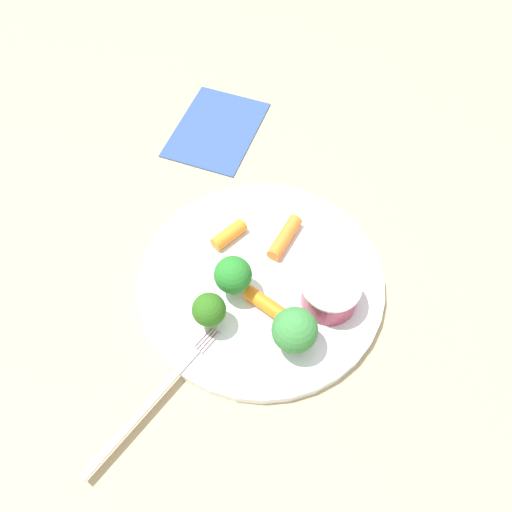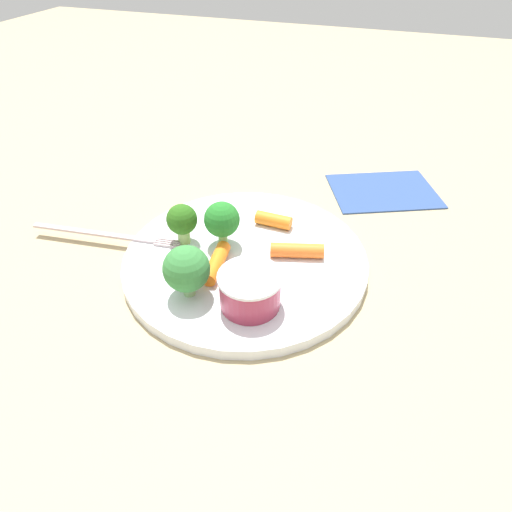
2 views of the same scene
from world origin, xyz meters
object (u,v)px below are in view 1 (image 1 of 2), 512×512
object	(u,v)px
broccoli_floret_1	(233,275)
carrot_stick_0	(269,306)
carrot_stick_1	(285,237)
fork	(156,396)
napkin	(216,129)
carrot_stick_2	(229,234)
sauce_cup	(330,293)
broccoli_floret_0	(212,313)
broccoli_floret_2	(295,330)
plate	(261,282)

from	to	relation	value
broccoli_floret_1	carrot_stick_0	world-z (taller)	broccoli_floret_1
carrot_stick_1	fork	world-z (taller)	carrot_stick_1
fork	napkin	distance (m)	0.36
fork	napkin	world-z (taller)	fork
broccoli_floret_1	carrot_stick_2	xyz separation A→B (m)	(0.04, 0.05, -0.02)
sauce_cup	napkin	bearing A→B (deg)	70.79
broccoli_floret_0	carrot_stick_0	xyz separation A→B (m)	(0.05, -0.03, -0.02)
broccoli_floret_1	carrot_stick_2	size ratio (longest dim) A/B	1.24
sauce_cup	carrot_stick_0	bearing A→B (deg)	143.62
carrot_stick_1	napkin	size ratio (longest dim) A/B	0.41
sauce_cup	carrot_stick_2	distance (m)	0.13
sauce_cup	broccoli_floret_2	world-z (taller)	broccoli_floret_2
carrot_stick_0	broccoli_floret_1	bearing A→B (deg)	103.41
sauce_cup	plate	bearing A→B (deg)	113.80
broccoli_floret_2	fork	bearing A→B (deg)	157.19
broccoli_floret_0	broccoli_floret_2	xyz separation A→B (m)	(0.04, -0.07, 0.00)
broccoli_floret_1	carrot_stick_2	bearing A→B (deg)	50.74
broccoli_floret_0	fork	size ratio (longest dim) A/B	0.26
broccoli_floret_2	broccoli_floret_1	bearing A→B (deg)	89.75
broccoli_floret_1	carrot_stick_2	distance (m)	0.07
broccoli_floret_1	carrot_stick_2	world-z (taller)	broccoli_floret_1
carrot_stick_0	plate	bearing A→B (deg)	56.65
plate	broccoli_floret_2	bearing A→B (deg)	-112.47
broccoli_floret_0	carrot_stick_1	bearing A→B (deg)	9.38
broccoli_floret_2	carrot_stick_1	xyz separation A→B (m)	(0.08, 0.09, -0.02)
sauce_cup	broccoli_floret_1	world-z (taller)	broccoli_floret_1
broccoli_floret_0	fork	world-z (taller)	broccoli_floret_0
sauce_cup	carrot_stick_1	bearing A→B (deg)	74.77
broccoli_floret_1	broccoli_floret_2	bearing A→B (deg)	-90.25
plate	carrot_stick_2	xyz separation A→B (m)	(0.01, 0.06, 0.01)
broccoli_floret_0	napkin	bearing A→B (deg)	46.80
plate	carrot_stick_0	bearing A→B (deg)	-123.35
plate	sauce_cup	distance (m)	0.08
carrot_stick_0	carrot_stick_2	world-z (taller)	same
broccoli_floret_0	napkin	distance (m)	0.29
broccoli_floret_0	carrot_stick_0	size ratio (longest dim) A/B	0.83
fork	broccoli_floret_2	bearing A→B (deg)	-22.81
broccoli_floret_0	carrot_stick_2	bearing A→B (deg)	38.32
broccoli_floret_0	plate	bearing A→B (deg)	3.61
broccoli_floret_1	fork	xyz separation A→B (m)	(-0.13, -0.03, -0.03)
plate	broccoli_floret_2	distance (m)	0.09
sauce_cup	broccoli_floret_1	bearing A→B (deg)	127.45
broccoli_floret_2	fork	distance (m)	0.14
carrot_stick_2	broccoli_floret_1	bearing A→B (deg)	-129.26
plate	broccoli_floret_0	distance (m)	0.08
broccoli_floret_1	carrot_stick_0	distance (m)	0.05
broccoli_floret_0	carrot_stick_0	world-z (taller)	broccoli_floret_0
fork	napkin	xyz separation A→B (m)	(0.28, 0.22, -0.01)
plate	fork	world-z (taller)	fork
napkin	broccoli_floret_2	bearing A→B (deg)	-119.11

